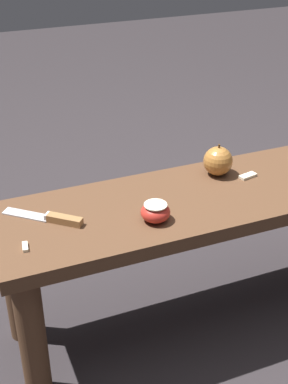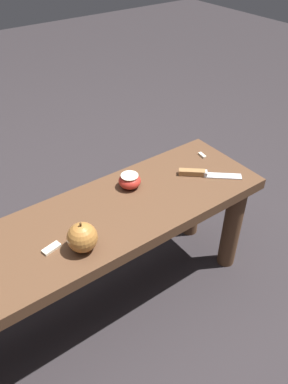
{
  "view_description": "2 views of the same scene",
  "coord_description": "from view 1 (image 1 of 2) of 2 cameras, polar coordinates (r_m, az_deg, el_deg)",
  "views": [
    {
      "loc": [
        -0.63,
        -1.14,
        1.2
      ],
      "look_at": [
        -0.17,
        0.02,
        0.48
      ],
      "focal_mm": 50.0,
      "sensor_mm": 36.0,
      "label": 1
    },
    {
      "loc": [
        0.39,
        0.79,
        1.23
      ],
      "look_at": [
        -0.17,
        0.02,
        0.48
      ],
      "focal_mm": 35.0,
      "sensor_mm": 36.0,
      "label": 2
    }
  ],
  "objects": [
    {
      "name": "wooden_bench",
      "position": [
        1.55,
        6.03,
        -3.2
      ],
      "size": [
        1.18,
        0.35,
        0.44
      ],
      "color": "brown",
      "rests_on": "ground_plane"
    },
    {
      "name": "apple_slice_near_bowl",
      "position": [
        1.31,
        -12.56,
        -5.72
      ],
      "size": [
        0.02,
        0.04,
        0.01
      ],
      "color": "silver",
      "rests_on": "wooden_bench"
    },
    {
      "name": "ground_plane",
      "position": [
        1.77,
        5.41,
        -12.71
      ],
      "size": [
        8.0,
        8.0,
        0.0
      ],
      "primitive_type": "plane",
      "color": "#2D282B"
    },
    {
      "name": "knife",
      "position": [
        1.4,
        -9.61,
        -2.76
      ],
      "size": [
        0.19,
        0.17,
        0.02
      ],
      "rotation": [
        0.0,
        0.0,
        2.43
      ],
      "color": "silver",
      "rests_on": "wooden_bench"
    },
    {
      "name": "apple_whole",
      "position": [
        1.6,
        7.89,
        3.29
      ],
      "size": [
        0.09,
        0.09,
        0.1
      ],
      "color": "#B27233",
      "rests_on": "wooden_bench"
    },
    {
      "name": "apple_slice_near_knife",
      "position": [
        1.61,
        11.03,
        1.71
      ],
      "size": [
        0.06,
        0.03,
        0.01
      ],
      "color": "silver",
      "rests_on": "wooden_bench"
    },
    {
      "name": "apple_cut",
      "position": [
        1.37,
        1.23,
        -2.14
      ],
      "size": [
        0.08,
        0.08,
        0.05
      ],
      "color": "red",
      "rests_on": "wooden_bench"
    }
  ]
}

